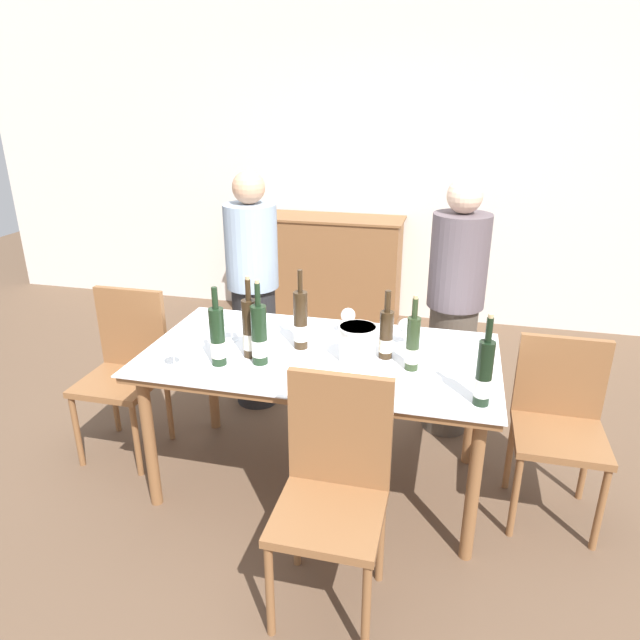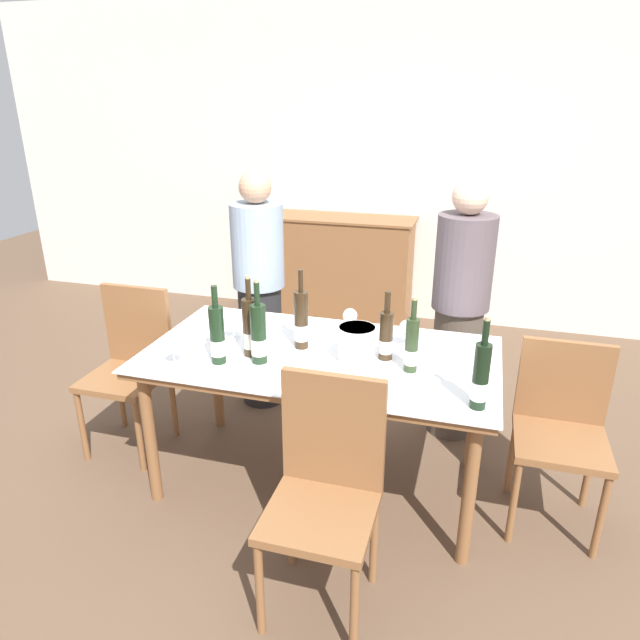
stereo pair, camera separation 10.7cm
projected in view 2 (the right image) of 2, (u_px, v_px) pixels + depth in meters
The scene contains 21 objects.
ground_plane at pixel (320, 480), 3.13m from camera, with size 12.00×12.00×0.00m, color brown.
back_wall at pixel (405, 165), 5.00m from camera, with size 8.00×0.10×2.80m.
sideboard_cabinet at pixel (332, 269), 5.23m from camera, with size 1.47×0.46×0.97m.
dining_table at pixel (320, 367), 2.87m from camera, with size 1.75×0.94×0.77m.
ice_bucket at pixel (357, 343), 2.73m from camera, with size 0.18×0.18×0.18m.
wine_bottle_0 at pixel (250, 329), 2.78m from camera, with size 0.07×0.07×0.41m.
wine_bottle_1 at pixel (386, 336), 2.75m from camera, with size 0.07×0.07×0.35m.
wine_bottle_2 at pixel (412, 346), 2.62m from camera, with size 0.06×0.06×0.37m.
wine_bottle_3 at pixel (481, 377), 2.31m from camera, with size 0.07×0.07×0.40m.
wine_bottle_4 at pixel (301, 321), 2.87m from camera, with size 0.07×0.07×0.41m.
wine_bottle_5 at pixel (217, 336), 2.70m from camera, with size 0.07×0.07×0.39m.
wine_bottle_6 at pixel (259, 335), 2.71m from camera, with size 0.08×0.08×0.42m.
wine_glass_0 at pixel (407, 328), 2.89m from camera, with size 0.08×0.08×0.14m.
wine_glass_1 at pixel (350, 317), 3.03m from camera, with size 0.08×0.08×0.15m.
wine_glass_2 at pixel (233, 322), 2.98m from camera, with size 0.07×0.07×0.14m.
wine_glass_3 at pixel (173, 347), 2.71m from camera, with size 0.08×0.08×0.13m.
chair_near_front at pixel (326, 481), 2.24m from camera, with size 0.42×0.42×0.98m.
chair_right_end at pixel (561, 422), 2.71m from camera, with size 0.42×0.42×0.90m.
chair_left_end at pixel (131, 358), 3.31m from camera, with size 0.42×0.42×0.95m.
person_host at pixel (259, 293), 3.69m from camera, with size 0.33×0.33×1.55m.
person_guest_left at pixel (459, 314), 3.33m from camera, with size 0.33×0.33×1.56m.
Camera 2 is at (0.72, -2.48, 1.97)m, focal length 32.00 mm.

